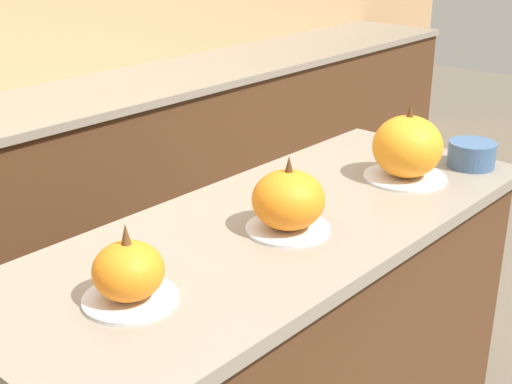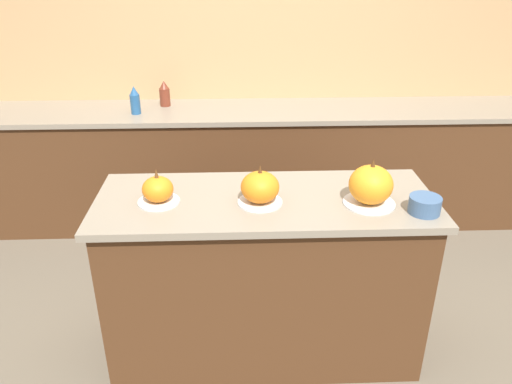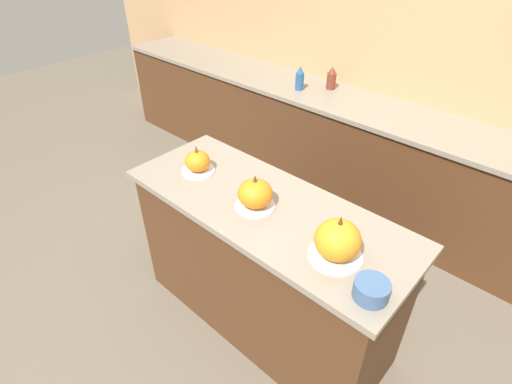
% 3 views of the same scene
% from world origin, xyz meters
% --- Properties ---
extents(ground_plane, '(12.00, 12.00, 0.00)m').
position_xyz_m(ground_plane, '(0.00, 0.00, 0.00)').
color(ground_plane, '#665B4C').
extents(wall_back, '(8.00, 0.06, 2.50)m').
position_xyz_m(wall_back, '(0.00, 1.80, 1.25)').
color(wall_back, tan).
rests_on(wall_back, ground_plane).
extents(kitchen_island, '(1.60, 0.62, 0.91)m').
position_xyz_m(kitchen_island, '(0.00, 0.00, 0.46)').
color(kitchen_island, '#4C2D19').
rests_on(kitchen_island, ground_plane).
extents(back_counter, '(6.00, 0.60, 0.90)m').
position_xyz_m(back_counter, '(0.00, 1.47, 0.45)').
color(back_counter, '#4C2D19').
rests_on(back_counter, ground_plane).
extents(pumpkin_cake_left, '(0.19, 0.19, 0.17)m').
position_xyz_m(pumpkin_cake_left, '(-0.49, -0.02, 0.97)').
color(pumpkin_cake_left, silver).
rests_on(pumpkin_cake_left, kitchen_island).
extents(pumpkin_cake_center, '(0.21, 0.21, 0.19)m').
position_xyz_m(pumpkin_cake_center, '(-0.03, -0.05, 0.98)').
color(pumpkin_cake_center, silver).
rests_on(pumpkin_cake_center, kitchen_island).
extents(pumpkin_cake_right, '(0.24, 0.24, 0.22)m').
position_xyz_m(pumpkin_cake_right, '(0.47, -0.08, 1.00)').
color(pumpkin_cake_right, silver).
rests_on(pumpkin_cake_right, kitchen_island).
extents(bottle_tall, '(0.07, 0.07, 0.20)m').
position_xyz_m(bottle_tall, '(-0.85, 1.39, 1.00)').
color(bottle_tall, '#235184').
rests_on(bottle_tall, back_counter).
extents(bottle_short, '(0.08, 0.08, 0.19)m').
position_xyz_m(bottle_short, '(-0.66, 1.58, 0.99)').
color(bottle_short, maroon).
rests_on(bottle_short, back_counter).
extents(mixing_bowl, '(0.14, 0.14, 0.08)m').
position_xyz_m(mixing_bowl, '(0.69, -0.17, 0.95)').
color(mixing_bowl, '#3D5B84').
rests_on(mixing_bowl, kitchen_island).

